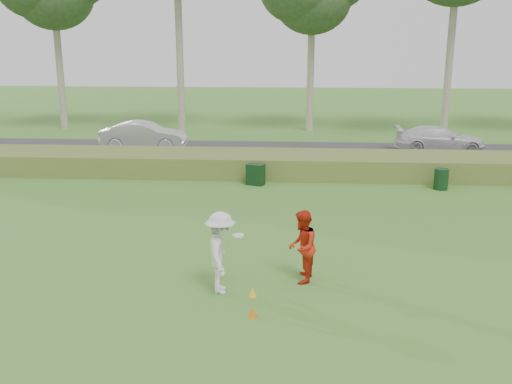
# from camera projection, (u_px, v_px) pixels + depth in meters

# --- Properties ---
(ground) EXTENTS (120.00, 120.00, 0.00)m
(ground) POSITION_uv_depth(u_px,v_px,m) (244.00, 289.00, 13.33)
(ground) COLOR #397025
(ground) RESTS_ON ground
(reed_strip) EXTENTS (80.00, 3.00, 0.90)m
(reed_strip) POSITION_uv_depth(u_px,v_px,m) (269.00, 164.00, 24.78)
(reed_strip) COLOR #526629
(reed_strip) RESTS_ON ground
(park_road) EXTENTS (80.00, 6.00, 0.06)m
(park_road) POSITION_uv_depth(u_px,v_px,m) (274.00, 152.00, 29.71)
(park_road) COLOR #2D2D2D
(park_road) RESTS_ON ground
(player_white) EXTENTS (0.96, 1.31, 1.91)m
(player_white) POSITION_uv_depth(u_px,v_px,m) (221.00, 253.00, 12.98)
(player_white) COLOR silver
(player_white) RESTS_ON ground
(player_red) EXTENTS (0.77, 0.94, 1.77)m
(player_red) POSITION_uv_depth(u_px,v_px,m) (302.00, 247.00, 13.57)
(player_red) COLOR red
(player_red) RESTS_ON ground
(cone_orange) EXTENTS (0.20, 0.20, 0.22)m
(cone_orange) POSITION_uv_depth(u_px,v_px,m) (253.00, 312.00, 11.98)
(cone_orange) COLOR #D7650B
(cone_orange) RESTS_ON ground
(cone_yellow) EXTENTS (0.18, 0.18, 0.20)m
(cone_yellow) POSITION_uv_depth(u_px,v_px,m) (253.00, 292.00, 12.94)
(cone_yellow) COLOR yellow
(cone_yellow) RESTS_ON ground
(utility_cabinet) EXTENTS (0.79, 0.63, 0.85)m
(utility_cabinet) POSITION_uv_depth(u_px,v_px,m) (256.00, 174.00, 22.91)
(utility_cabinet) COLOR black
(utility_cabinet) RESTS_ON ground
(trash_bin) EXTENTS (0.61, 0.61, 0.83)m
(trash_bin) POSITION_uv_depth(u_px,v_px,m) (441.00, 179.00, 22.21)
(trash_bin) COLOR black
(trash_bin) RESTS_ON ground
(car_mid) EXTENTS (4.54, 1.77, 1.47)m
(car_mid) POSITION_uv_depth(u_px,v_px,m) (144.00, 136.00, 30.05)
(car_mid) COLOR silver
(car_mid) RESTS_ON park_road
(car_right) EXTENTS (4.58, 1.97, 1.31)m
(car_right) POSITION_uv_depth(u_px,v_px,m) (440.00, 139.00, 29.41)
(car_right) COLOR silver
(car_right) RESTS_ON park_road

